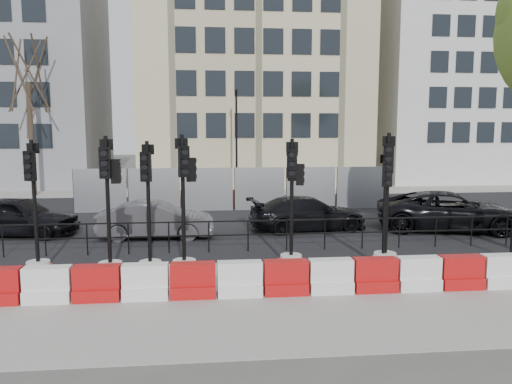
{
  "coord_description": "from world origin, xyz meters",
  "views": [
    {
      "loc": [
        -1.25,
        -13.73,
        3.79
      ],
      "look_at": [
        0.42,
        3.0,
        1.63
      ],
      "focal_mm": 35.0,
      "sensor_mm": 36.0,
      "label": 1
    }
  ],
  "objects": [
    {
      "name": "traffic_signal_d",
      "position": [
        -1.82,
        -1.18,
        0.87
      ],
      "size": [
        0.72,
        0.72,
        3.63
      ],
      "rotation": [
        0.0,
        0.0,
        0.31
      ],
      "color": "silver",
      "rests_on": "ground"
    },
    {
      "name": "barrier_row",
      "position": [
        -0.0,
        -2.8,
        0.37
      ],
      "size": [
        12.55,
        0.5,
        0.8
      ],
      "color": "red",
      "rests_on": "ground"
    },
    {
      "name": "sidewalk_far",
      "position": [
        0.0,
        16.0,
        0.01
      ],
      "size": [
        40.0,
        4.0,
        0.02
      ],
      "primitive_type": "cube",
      "color": "gray",
      "rests_on": "ground"
    },
    {
      "name": "traffic_signal_b",
      "position": [
        -3.68,
        -1.21,
        0.86
      ],
      "size": [
        0.71,
        0.71,
        3.61
      ],
      "rotation": [
        0.0,
        0.0,
        -0.05
      ],
      "color": "silver",
      "rests_on": "ground"
    },
    {
      "name": "ground",
      "position": [
        0.0,
        0.0,
        0.0
      ],
      "size": [
        120.0,
        120.0,
        0.0
      ],
      "primitive_type": "plane",
      "color": "#51514C",
      "rests_on": "ground"
    },
    {
      "name": "traffic_signal_f",
      "position": [
        1.01,
        -0.81,
        0.81
      ],
      "size": [
        0.67,
        0.67,
        3.4
      ],
      "rotation": [
        0.0,
        0.0,
        -0.13
      ],
      "color": "silver",
      "rests_on": "ground"
    },
    {
      "name": "traffic_signal_a",
      "position": [
        -5.55,
        -0.88,
        0.72
      ],
      "size": [
        0.69,
        0.69,
        3.51
      ],
      "rotation": [
        0.0,
        0.0,
        -0.17
      ],
      "color": "silver",
      "rests_on": "ground"
    },
    {
      "name": "car_d",
      "position": [
        7.73,
        3.69,
        0.73
      ],
      "size": [
        5.12,
        6.5,
        1.46
      ],
      "primitive_type": "imported",
      "rotation": [
        0.0,
        0.0,
        1.3
      ],
      "color": "black",
      "rests_on": "ground"
    },
    {
      "name": "traffic_signal_h",
      "position": [
        3.54,
        -0.99,
        0.76
      ],
      "size": [
        0.72,
        0.72,
        3.67
      ],
      "rotation": [
        0.0,
        0.0,
        -0.34
      ],
      "color": "silver",
      "rests_on": "ground"
    },
    {
      "name": "building_grey",
      "position": [
        -14.0,
        21.99,
        7.0
      ],
      "size": [
        11.0,
        9.06,
        14.0
      ],
      "color": "gray",
      "rests_on": "ground"
    },
    {
      "name": "car_a",
      "position": [
        -7.88,
        4.32,
        0.71
      ],
      "size": [
        3.35,
        4.83,
        1.42
      ],
      "primitive_type": "imported",
      "rotation": [
        0.0,
        0.0,
        1.36
      ],
      "color": "black",
      "rests_on": "ground"
    },
    {
      "name": "building_cream",
      "position": [
        2.0,
        21.99,
        9.0
      ],
      "size": [
        15.0,
        10.06,
        18.0
      ],
      "color": "beige",
      "rests_on": "ground"
    },
    {
      "name": "lamp_post_far",
      "position": [
        0.5,
        14.98,
        3.22
      ],
      "size": [
        0.12,
        0.56,
        6.0
      ],
      "color": "black",
      "rests_on": "ground"
    },
    {
      "name": "sidewalk_near",
      "position": [
        0.0,
        -3.0,
        0.01
      ],
      "size": [
        40.0,
        6.0,
        0.02
      ],
      "primitive_type": "cube",
      "color": "gray",
      "rests_on": "ground"
    },
    {
      "name": "car_b",
      "position": [
        -2.99,
        3.45,
        0.65
      ],
      "size": [
        1.64,
        4.03,
        1.3
      ],
      "primitive_type": "imported",
      "rotation": [
        0.0,
        0.0,
        1.54
      ],
      "color": "#434347",
      "rests_on": "ground"
    },
    {
      "name": "kerb_railing",
      "position": [
        0.0,
        1.2,
        0.69
      ],
      "size": [
        18.0,
        0.04,
        1.0
      ],
      "color": "black",
      "rests_on": "ground"
    },
    {
      "name": "tree_bare_far",
      "position": [
        -11.0,
        15.5,
        6.65
      ],
      "size": [
        2.0,
        2.0,
        9.0
      ],
      "color": "#473828",
      "rests_on": "ground"
    },
    {
      "name": "traffic_signal_g",
      "position": [
        3.47,
        -1.04,
        0.66
      ],
      "size": [
        0.63,
        0.63,
        3.18
      ],
      "rotation": [
        0.0,
        0.0,
        -0.01
      ],
      "color": "silver",
      "rests_on": "ground"
    },
    {
      "name": "traffic_signal_c",
      "position": [
        -2.71,
        -1.15,
        0.72
      ],
      "size": [
        0.68,
        0.68,
        3.48
      ],
      "rotation": [
        0.0,
        0.0,
        -0.21
      ],
      "color": "silver",
      "rests_on": "ground"
    },
    {
      "name": "car_c",
      "position": [
        2.49,
        4.29,
        0.64
      ],
      "size": [
        3.1,
        4.93,
        1.28
      ],
      "primitive_type": "imported",
      "rotation": [
        0.0,
        0.0,
        1.72
      ],
      "color": "black",
      "rests_on": "ground"
    },
    {
      "name": "heras_fencing",
      "position": [
        0.57,
        9.86,
        0.65
      ],
      "size": [
        14.33,
        1.72,
        2.0
      ],
      "color": "#92959A",
      "rests_on": "ground"
    },
    {
      "name": "road",
      "position": [
        0.0,
        7.0,
        0.01
      ],
      "size": [
        40.0,
        14.0,
        0.03
      ],
      "primitive_type": "cube",
      "color": "black",
      "rests_on": "ground"
    },
    {
      "name": "building_white",
      "position": [
        17.0,
        21.99,
        8.0
      ],
      "size": [
        12.0,
        9.06,
        16.0
      ],
      "color": "silver",
      "rests_on": "ground"
    },
    {
      "name": "traffic_signal_e",
      "position": [
        0.98,
        -0.88,
        0.73
      ],
      "size": [
        0.69,
        0.69,
        3.52
      ],
      "rotation": [
        0.0,
        0.0,
        -0.2
      ],
      "color": "silver",
      "rests_on": "ground"
    }
  ]
}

